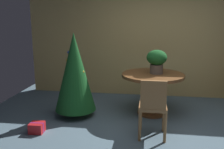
# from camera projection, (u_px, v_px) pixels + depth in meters

# --- Properties ---
(ground_plane) EXTENTS (6.60, 6.60, 0.00)m
(ground_plane) POSITION_uv_depth(u_px,v_px,m) (158.00, 136.00, 3.90)
(ground_plane) COLOR slate
(back_wall_panel) EXTENTS (6.00, 0.10, 2.60)m
(back_wall_panel) POSITION_uv_depth(u_px,v_px,m) (158.00, 40.00, 5.74)
(back_wall_panel) COLOR tan
(back_wall_panel) RESTS_ON ground_plane
(round_dining_table) EXTENTS (1.15, 1.15, 0.78)m
(round_dining_table) POSITION_uv_depth(u_px,v_px,m) (152.00, 85.00, 4.70)
(round_dining_table) COLOR brown
(round_dining_table) RESTS_ON ground_plane
(flower_vase) EXTENTS (0.37, 0.37, 0.44)m
(flower_vase) POSITION_uv_depth(u_px,v_px,m) (157.00, 60.00, 4.62)
(flower_vase) COLOR #665B51
(flower_vase) RESTS_ON round_dining_table
(wooden_chair_near) EXTENTS (0.41, 0.43, 0.93)m
(wooden_chair_near) POSITION_uv_depth(u_px,v_px,m) (153.00, 105.00, 3.73)
(wooden_chair_near) COLOR #9E6B3D
(wooden_chair_near) RESTS_ON ground_plane
(holiday_tree) EXTENTS (0.75, 0.75, 1.54)m
(holiday_tree) POSITION_uv_depth(u_px,v_px,m) (75.00, 72.00, 4.57)
(holiday_tree) COLOR brown
(holiday_tree) RESTS_ON ground_plane
(gift_box_red) EXTENTS (0.22, 0.22, 0.16)m
(gift_box_red) POSITION_uv_depth(u_px,v_px,m) (37.00, 128.00, 4.02)
(gift_box_red) COLOR red
(gift_box_red) RESTS_ON ground_plane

